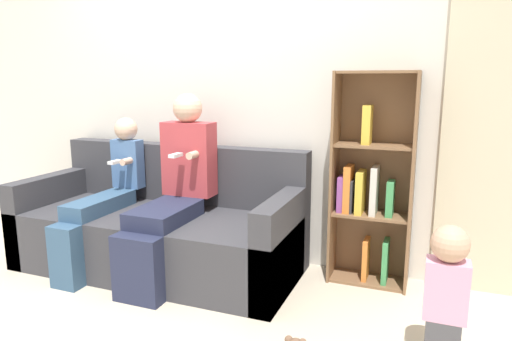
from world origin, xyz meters
name	(u,v)px	position (x,y,z in m)	size (l,w,h in m)	color
ground_plane	(155,305)	(0.00, 0.00, 0.00)	(14.00, 14.00, 0.00)	beige
back_wall	(221,95)	(0.00, 1.02, 1.27)	(10.00, 0.06, 2.55)	silver
curtain_panel	(498,130)	(1.94, 0.97, 1.08)	(0.67, 0.04, 2.17)	beige
couch	(161,229)	(-0.29, 0.54, 0.29)	(2.08, 0.89, 0.89)	#38383D
adult_seated	(174,186)	(-0.11, 0.46, 0.66)	(0.38, 0.85, 1.29)	#232842
child_seated	(103,195)	(-0.69, 0.41, 0.55)	(0.24, 0.87, 1.10)	#335170
toddler_standing	(446,289)	(1.67, 0.00, 0.40)	(0.20, 0.18, 0.72)	#47474C
bookshelf	(370,185)	(1.18, 0.87, 0.68)	(0.53, 0.28, 1.45)	brown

